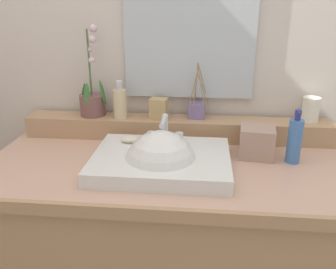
% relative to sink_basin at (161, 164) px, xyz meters
% --- Properties ---
extents(wall_back, '(3.33, 0.20, 2.80)m').
position_rel_sink_basin_xyz_m(wall_back, '(0.03, 0.50, 0.53)').
color(wall_back, beige).
rests_on(wall_back, ground).
extents(vanity_cabinet, '(1.41, 0.67, 0.86)m').
position_rel_sink_basin_xyz_m(vanity_cabinet, '(0.03, 0.06, -0.44)').
color(vanity_cabinet, tan).
rests_on(vanity_cabinet, ground).
extents(back_ledge, '(1.33, 0.13, 0.09)m').
position_rel_sink_basin_xyz_m(back_ledge, '(0.03, 0.32, 0.03)').
color(back_ledge, tan).
rests_on(back_ledge, vanity_cabinet).
extents(sink_basin, '(0.49, 0.38, 0.28)m').
position_rel_sink_basin_xyz_m(sink_basin, '(0.00, 0.00, 0.00)').
color(sink_basin, white).
rests_on(sink_basin, vanity_cabinet).
extents(soap_bar, '(0.07, 0.04, 0.02)m').
position_rel_sink_basin_xyz_m(soap_bar, '(-0.14, 0.11, 0.05)').
color(soap_bar, beige).
rests_on(soap_bar, sink_basin).
extents(potted_plant, '(0.13, 0.12, 0.39)m').
position_rel_sink_basin_xyz_m(potted_plant, '(-0.34, 0.33, 0.15)').
color(potted_plant, brown).
rests_on(potted_plant, back_ledge).
extents(soap_dispenser, '(0.06, 0.06, 0.16)m').
position_rel_sink_basin_xyz_m(soap_dispenser, '(-0.21, 0.30, 0.14)').
color(soap_dispenser, beige).
rests_on(soap_dispenser, back_ledge).
extents(tumbler_cup, '(0.07, 0.07, 0.10)m').
position_rel_sink_basin_xyz_m(tumbler_cup, '(0.60, 0.34, 0.12)').
color(tumbler_cup, white).
rests_on(tumbler_cup, back_ledge).
extents(reed_diffuser, '(0.08, 0.10, 0.24)m').
position_rel_sink_basin_xyz_m(reed_diffuser, '(0.12, 0.34, 0.11)').
color(reed_diffuser, slate).
rests_on(reed_diffuser, back_ledge).
extents(trinket_box, '(0.08, 0.07, 0.09)m').
position_rel_sink_basin_xyz_m(trinket_box, '(-0.05, 0.31, 0.12)').
color(trinket_box, tan).
rests_on(trinket_box, back_ledge).
extents(lotion_bottle, '(0.05, 0.06, 0.21)m').
position_rel_sink_basin_xyz_m(lotion_bottle, '(0.49, 0.11, 0.07)').
color(lotion_bottle, '#4275B8').
rests_on(lotion_bottle, vanity_cabinet).
extents(tissue_box, '(0.14, 0.14, 0.12)m').
position_rel_sink_basin_xyz_m(tissue_box, '(0.36, 0.15, 0.04)').
color(tissue_box, tan).
rests_on(tissue_box, vanity_cabinet).
extents(mirror, '(0.55, 0.02, 0.59)m').
position_rel_sink_basin_xyz_m(mirror, '(0.08, 0.39, 0.45)').
color(mirror, silver).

